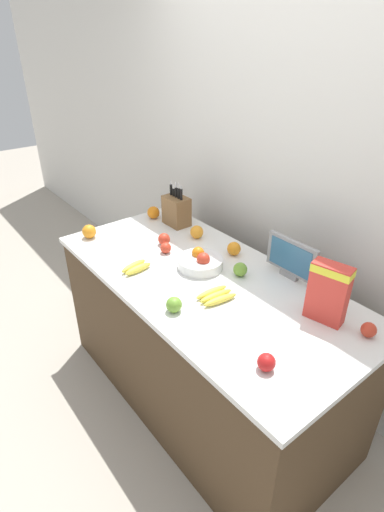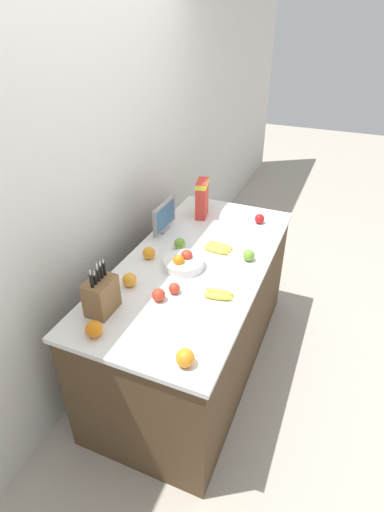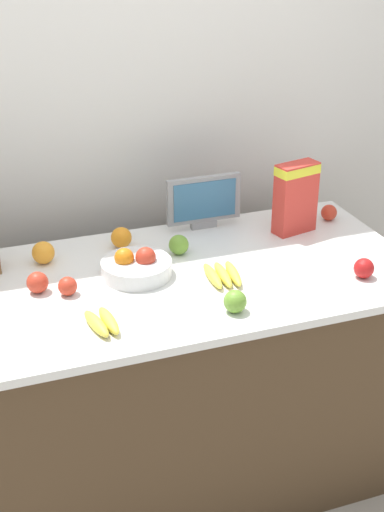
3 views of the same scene
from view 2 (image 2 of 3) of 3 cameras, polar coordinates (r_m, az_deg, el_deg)
ground_plane at (r=3.13m, az=0.44°, el=-14.64°), size 14.00×14.00×0.00m
wall_back at (r=2.64m, az=-12.86°, el=9.60°), size 9.00×0.06×2.60m
counter at (r=2.81m, az=0.48°, el=-8.43°), size 1.86×0.88×0.90m
knife_block at (r=2.15m, az=-12.84°, el=-5.50°), size 0.18×0.12×0.30m
small_monitor at (r=2.84m, az=-3.98°, el=5.66°), size 0.31×0.03×0.22m
cereal_box at (r=3.03m, az=1.43°, el=8.43°), size 0.19×0.11×0.29m
fruit_bowl at (r=2.47m, az=-1.22°, el=-0.93°), size 0.25×0.25×0.11m
banana_bunch_left at (r=2.66m, az=3.78°, el=1.23°), size 0.13×0.20×0.04m
banana_bunch_right at (r=2.25m, az=3.83°, el=-5.45°), size 0.10×0.18×0.04m
apple_rightmost at (r=2.26m, az=-2.55°, el=-4.63°), size 0.07×0.07×0.07m
apple_by_knife_block at (r=2.56m, az=8.10°, el=0.11°), size 0.08×0.08×0.08m
apple_front at (r=3.27m, az=1.78°, el=7.85°), size 0.07×0.07×0.07m
apple_rear at (r=3.02m, az=9.61°, el=5.26°), size 0.07×0.07×0.07m
apple_near_bananas at (r=2.21m, az=-4.80°, el=-5.55°), size 0.07×0.07×0.07m
apple_leftmost at (r=2.66m, az=-1.77°, el=1.81°), size 0.08×0.08×0.08m
orange_by_cereal at (r=2.34m, az=-8.92°, el=-3.40°), size 0.08×0.08×0.08m
orange_front_center at (r=1.86m, az=-0.99°, el=-14.34°), size 0.09×0.09×0.09m
orange_near_bowl at (r=2.57m, az=-6.18°, el=0.43°), size 0.08×0.08×0.08m
orange_front_left at (r=2.05m, az=-13.84°, el=-10.12°), size 0.09×0.09×0.09m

